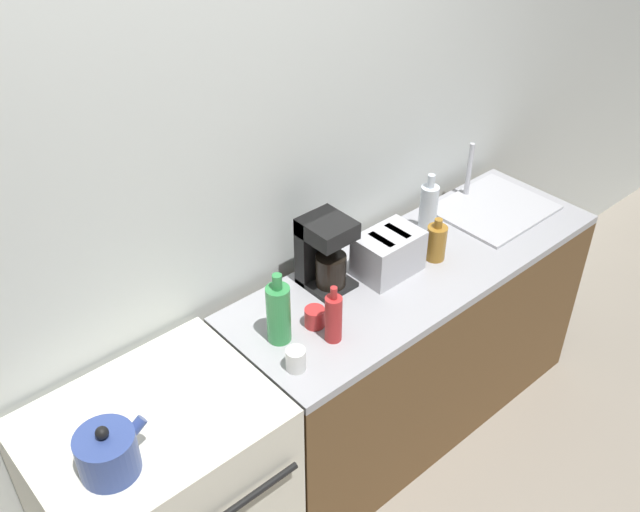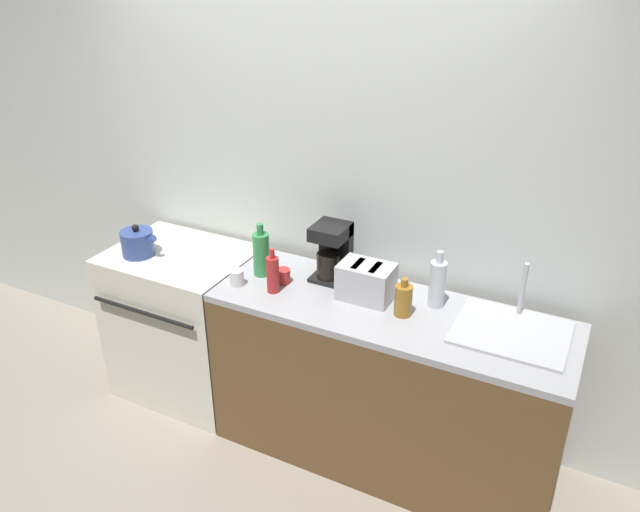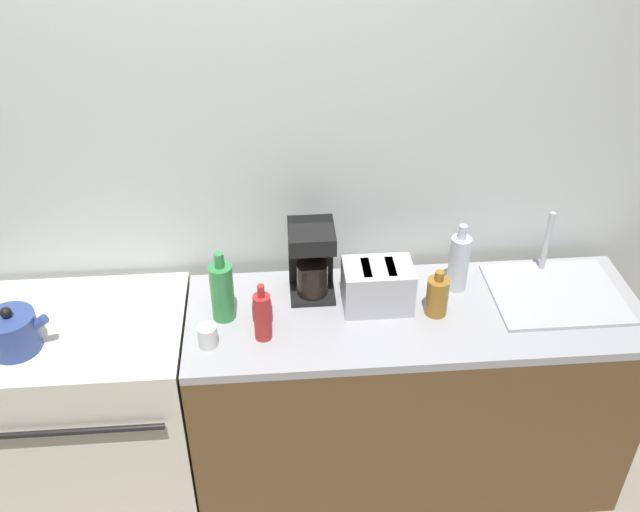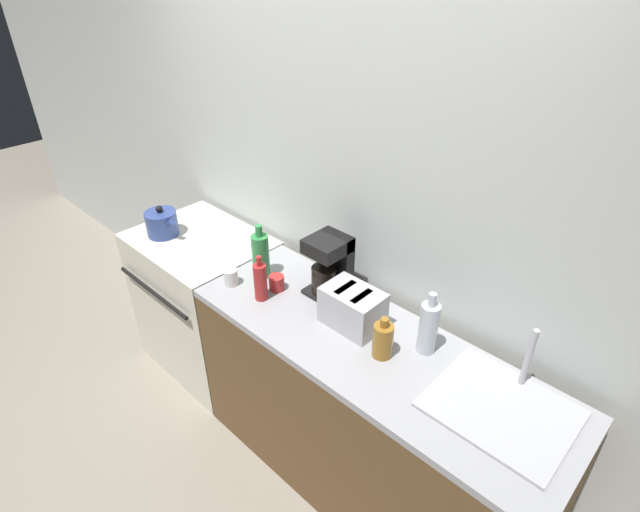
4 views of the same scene
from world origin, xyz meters
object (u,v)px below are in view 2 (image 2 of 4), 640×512
object	(u,v)px
bottle_amber	(403,300)
bottle_red	(273,274)
toaster	(366,281)
cup_white	(237,278)
coffee_maker	(332,250)
bottle_clear	(437,283)
stove	(186,321)
kettle	(138,243)
cup_red	(283,276)
bottle_green	(261,253)

from	to	relation	value
bottle_amber	bottle_red	bearing A→B (deg)	-172.30
toaster	cup_white	world-z (taller)	toaster
coffee_maker	bottle_clear	world-z (taller)	coffee_maker
stove	cup_white	distance (m)	0.72
coffee_maker	bottle_red	distance (m)	0.34
kettle	cup_white	world-z (taller)	kettle
cup_red	kettle	bearing A→B (deg)	-174.14
cup_red	stove	bearing A→B (deg)	178.58
stove	coffee_maker	xyz separation A→B (m)	(0.90, 0.16, 0.61)
cup_red	bottle_green	bearing A→B (deg)	168.86
cup_white	bottle_red	bearing A→B (deg)	7.93
bottle_red	cup_red	xyz separation A→B (m)	(-0.00, 0.10, -0.06)
stove	toaster	world-z (taller)	toaster
stove	toaster	bearing A→B (deg)	1.82
stove	cup_white	xyz separation A→B (m)	(0.50, -0.15, 0.50)
cup_red	cup_white	bearing A→B (deg)	-146.93
coffee_maker	bottle_amber	xyz separation A→B (m)	(0.46, -0.19, -0.08)
kettle	bottle_red	bearing A→B (deg)	-0.67
bottle_red	cup_red	bearing A→B (deg)	91.03
stove	bottle_amber	distance (m)	1.46
coffee_maker	cup_white	world-z (taller)	coffee_maker
coffee_maker	cup_red	size ratio (longest dim) A/B	3.97
coffee_maker	bottle_clear	bearing A→B (deg)	-3.48
bottle_clear	cup_white	world-z (taller)	bottle_clear
cup_white	bottle_amber	bearing A→B (deg)	7.76
kettle	bottle_clear	xyz separation A→B (m)	(1.66, 0.23, 0.05)
kettle	bottle_red	distance (m)	0.89
bottle_green	bottle_red	distance (m)	0.20
stove	kettle	xyz separation A→B (m)	(-0.18, -0.11, 0.53)
bottle_clear	bottle_red	distance (m)	0.81
stove	cup_red	bearing A→B (deg)	-1.42
bottle_clear	coffee_maker	bearing A→B (deg)	176.52
kettle	bottle_clear	distance (m)	1.68
bottle_green	cup_red	size ratio (longest dim) A/B	3.82
bottle_clear	bottle_red	xyz separation A→B (m)	(-0.77, -0.24, -0.02)
bottle_clear	bottle_green	world-z (taller)	bottle_clear
cup_red	bottle_clear	bearing A→B (deg)	10.14
cup_white	bottle_clear	bearing A→B (deg)	15.37
stove	bottle_red	size ratio (longest dim) A/B	3.92
stove	bottle_green	world-z (taller)	bottle_green
kettle	bottle_green	world-z (taller)	bottle_green
stove	cup_red	xyz separation A→B (m)	(0.70, -0.02, 0.49)
toaster	coffee_maker	size ratio (longest dim) A/B	0.87
kettle	cup_white	size ratio (longest dim) A/B	2.70
bottle_amber	bottle_green	bearing A→B (deg)	177.13
stove	bottle_green	distance (m)	0.80
cup_white	cup_red	xyz separation A→B (m)	(0.20, 0.13, -0.00)
bottle_green	bottle_red	world-z (taller)	bottle_green
bottle_amber	bottle_green	size ratio (longest dim) A/B	0.66
bottle_red	cup_white	size ratio (longest dim) A/B	2.80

